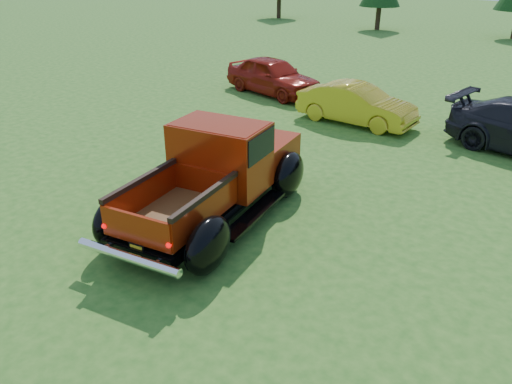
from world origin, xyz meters
name	(u,v)px	position (x,y,z in m)	size (l,w,h in m)	color
ground	(238,237)	(0.00, 0.00, 0.00)	(120.00, 120.00, 0.00)	#275919
pickup_truck	(221,170)	(-1.05, 0.66, 0.97)	(3.54, 5.80, 2.04)	black
show_car_red	(273,76)	(-6.50, 9.42, 0.73)	(1.73, 4.29, 1.46)	maroon
show_car_yellow	(356,104)	(-1.94, 8.15, 0.65)	(1.38, 3.97, 1.31)	gold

